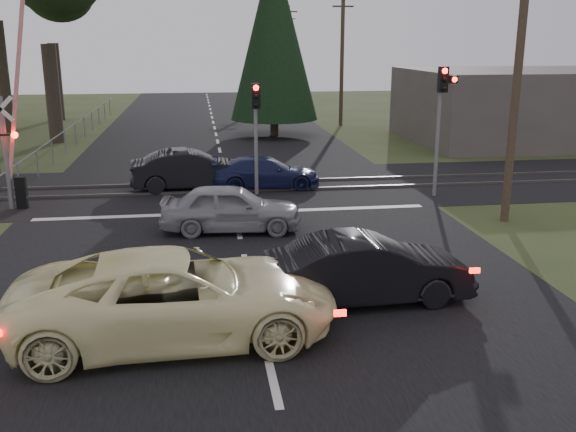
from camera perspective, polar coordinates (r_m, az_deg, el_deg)
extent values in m
plane|color=#2E3A1A|center=(13.79, -2.77, -8.51)|extent=(120.00, 120.00, 0.00)
cube|color=black|center=(23.27, -5.07, 1.44)|extent=(14.00, 100.00, 0.01)
cube|color=black|center=(25.21, -5.32, 2.52)|extent=(120.00, 8.00, 0.01)
cube|color=silver|center=(21.52, -4.81, 0.32)|extent=(13.00, 0.35, 0.00)
cube|color=#59544C|center=(24.42, -5.23, 2.21)|extent=(120.00, 0.12, 0.10)
cube|color=#59544C|center=(25.98, -5.41, 3.00)|extent=(120.00, 0.12, 0.10)
cylinder|color=slate|center=(23.55, -23.77, 5.07)|extent=(0.18, 0.18, 3.80)
cube|color=white|center=(23.26, -24.24, 8.66)|extent=(0.88, 0.03, 0.88)
cube|color=white|center=(23.26, -24.24, 8.66)|extent=(0.88, 0.03, 0.88)
cube|color=black|center=(23.38, -24.00, 6.60)|extent=(0.90, 0.06, 0.06)
sphere|color=#FF0C07|center=(23.21, -23.13, 6.64)|extent=(0.22, 0.22, 0.22)
cube|color=black|center=(23.70, -22.61, 1.91)|extent=(0.35, 0.25, 1.10)
cube|color=red|center=(23.17, -23.01, 10.26)|extent=(1.16, 0.10, 5.93)
cylinder|color=slate|center=(24.06, 13.11, 6.16)|extent=(0.14, 0.14, 3.80)
cube|color=black|center=(23.65, 13.62, 11.72)|extent=(0.32, 0.24, 0.90)
sphere|color=#FF0C07|center=(23.51, 13.78, 12.42)|extent=(0.20, 0.20, 0.20)
sphere|color=black|center=(23.53, 13.73, 11.69)|extent=(0.18, 0.18, 0.18)
sphere|color=black|center=(23.54, 13.69, 10.97)|extent=(0.18, 0.18, 0.18)
cube|color=black|center=(23.79, 14.49, 11.68)|extent=(0.28, 0.22, 0.28)
sphere|color=#FF0C07|center=(23.68, 14.60, 11.66)|extent=(0.18, 0.18, 0.18)
cylinder|color=slate|center=(23.79, -2.85, 5.71)|extent=(0.14, 0.14, 3.20)
cube|color=black|center=(23.36, -2.88, 10.60)|extent=(0.32, 0.24, 0.90)
sphere|color=#FF0C07|center=(23.21, -2.86, 11.31)|extent=(0.20, 0.20, 0.20)
sphere|color=black|center=(23.23, -2.85, 10.58)|extent=(0.18, 0.18, 0.18)
sphere|color=black|center=(23.26, -2.84, 9.84)|extent=(0.18, 0.18, 0.18)
cylinder|color=#4C3D2D|center=(20.93, 19.72, 11.53)|extent=(0.26, 0.26, 9.00)
cylinder|color=#4C3D2D|center=(43.65, 4.82, 13.88)|extent=(0.26, 0.26, 9.00)
cube|color=#4C3D2D|center=(43.69, 4.92, 18.08)|extent=(1.40, 0.10, 0.10)
cylinder|color=#4C3D2D|center=(68.25, 0.06, 14.44)|extent=(0.26, 0.26, 9.00)
cube|color=#4C3D2D|center=(68.30, 0.06, 17.71)|extent=(1.80, 0.12, 0.12)
cube|color=#4C3D2D|center=(68.28, 0.06, 17.12)|extent=(1.40, 0.10, 0.10)
cylinder|color=#473D33|center=(38.49, -20.17, 10.14)|extent=(0.80, 0.80, 5.40)
cylinder|color=#473D33|center=(44.25, -24.10, 11.19)|extent=(0.89, 0.89, 6.75)
cylinder|color=#473D33|center=(49.64, -19.91, 11.13)|extent=(0.80, 0.80, 5.40)
cylinder|color=#473D33|center=(39.11, -1.23, 8.62)|extent=(0.50, 0.50, 2.00)
cone|color=black|center=(38.84, -1.27, 15.97)|extent=(5.20, 5.20, 10.00)
cube|color=#59514C|center=(39.66, 21.09, 9.16)|extent=(14.00, 10.00, 4.00)
imported|color=#F9F4B2|center=(12.50, -9.89, -7.07)|extent=(6.27, 3.12, 1.71)
imported|color=black|center=(14.15, 7.10, -4.75)|extent=(4.58, 1.82, 1.48)
imported|color=gray|center=(19.31, -5.08, 0.71)|extent=(4.33, 2.06, 1.43)
imported|color=#181E48|center=(24.99, -2.02, 3.88)|extent=(4.26, 1.86, 1.22)
imported|color=black|center=(25.06, -8.61, 4.09)|extent=(4.73, 2.01, 1.52)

